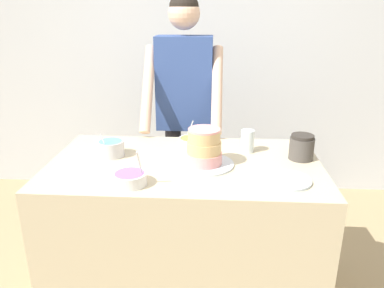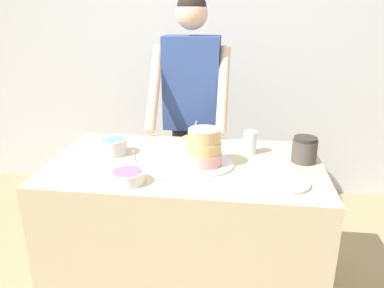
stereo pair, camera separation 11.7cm
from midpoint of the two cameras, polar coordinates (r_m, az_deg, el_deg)
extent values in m
cube|color=silver|center=(3.43, 0.06, 13.90)|extent=(10.00, 0.05, 2.60)
cube|color=#C6B793|center=(2.22, -2.57, -13.38)|extent=(1.45, 0.82, 0.88)
cylinder|color=#2D2D38|center=(2.89, -3.94, -5.43)|extent=(0.12, 0.12, 0.85)
cylinder|color=#2D2D38|center=(2.87, -0.48, -5.53)|extent=(0.12, 0.12, 0.85)
cube|color=#334C8C|center=(2.65, -2.43, 9.25)|extent=(0.39, 0.21, 0.64)
cylinder|color=beige|center=(2.51, -8.08, 8.37)|extent=(0.07, 0.40, 0.54)
cylinder|color=beige|center=(2.46, 2.48, 8.31)|extent=(0.07, 0.40, 0.54)
sphere|color=beige|center=(2.60, -2.59, 19.28)|extent=(0.21, 0.21, 0.21)
sphere|color=black|center=(2.60, -2.60, 20.10)|extent=(0.20, 0.20, 0.20)
cylinder|color=silver|center=(1.97, 0.12, -3.06)|extent=(0.32, 0.32, 0.01)
cylinder|color=pink|center=(1.96, 0.12, -2.13)|extent=(0.19, 0.19, 0.06)
cylinder|color=#DBB275|center=(1.94, 0.12, -0.49)|extent=(0.18, 0.18, 0.06)
cylinder|color=#DBB275|center=(1.92, 0.12, 1.18)|extent=(0.17, 0.17, 0.06)
cylinder|color=pink|center=(1.91, 0.12, 2.17)|extent=(0.17, 0.17, 0.01)
cylinder|color=white|center=(1.78, -11.33, -5.24)|extent=(0.16, 0.16, 0.06)
cylinder|color=#9E66B7|center=(1.77, -11.38, -4.58)|extent=(0.14, 0.14, 0.01)
cylinder|color=silver|center=(1.73, -9.80, -3.47)|extent=(0.02, 0.07, 0.17)
cylinder|color=silver|center=(2.14, -13.78, -0.67)|extent=(0.15, 0.15, 0.09)
cylinder|color=#60B7E0|center=(2.13, -13.86, 0.26)|extent=(0.13, 0.13, 0.01)
cylinder|color=silver|center=(2.09, -14.70, -0.20)|extent=(0.05, 0.02, 0.14)
cylinder|color=silver|center=(2.21, -1.68, 0.17)|extent=(0.15, 0.15, 0.06)
cylinder|color=olive|center=(2.20, -1.68, 0.76)|extent=(0.13, 0.13, 0.01)
cylinder|color=silver|center=(2.24, -1.92, 1.79)|extent=(0.06, 0.02, 0.14)
cylinder|color=silver|center=(2.15, 6.91, 0.43)|extent=(0.08, 0.08, 0.13)
cylinder|color=silver|center=(1.83, 12.47, -5.41)|extent=(0.23, 0.23, 0.01)
cylinder|color=#4C4742|center=(2.10, 14.83, -0.69)|extent=(0.13, 0.13, 0.12)
cylinder|color=#322D28|center=(2.08, 14.99, 1.09)|extent=(0.12, 0.12, 0.02)
camera|label=1|loc=(0.06, -91.74, -0.63)|focal=35.00mm
camera|label=2|loc=(0.06, 88.26, 0.63)|focal=35.00mm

